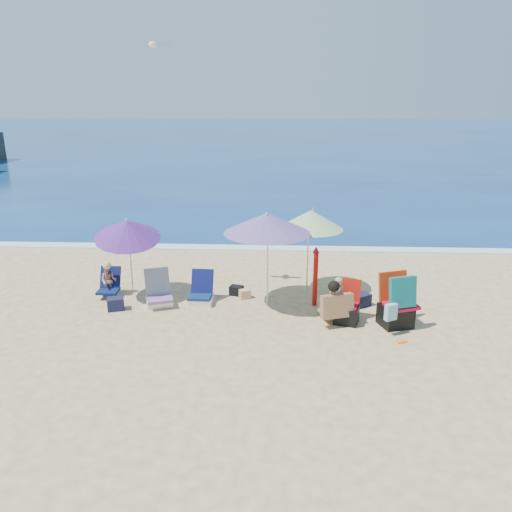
{
  "coord_description": "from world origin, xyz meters",
  "views": [
    {
      "loc": [
        0.19,
        -9.31,
        4.45
      ],
      "look_at": [
        -0.3,
        1.0,
        1.1
      ],
      "focal_mm": 35.28,
      "sensor_mm": 36.0,
      "label": 1
    }
  ],
  "objects_px": {
    "furled_umbrella": "(315,273)",
    "camp_chair_left": "(347,310)",
    "umbrella_striped": "(311,220)",
    "camp_chair_right": "(397,308)",
    "umbrella_blue": "(127,229)",
    "seagull": "(153,45)",
    "umbrella_turquoise": "(267,223)",
    "person_left": "(109,280)",
    "chair_rainbow": "(159,296)",
    "person_center": "(336,302)",
    "chair_navy": "(201,295)"
  },
  "relations": [
    {
      "from": "umbrella_turquoise",
      "to": "chair_rainbow",
      "type": "relative_size",
      "value": 2.57
    },
    {
      "from": "umbrella_blue",
      "to": "camp_chair_left",
      "type": "bearing_deg",
      "value": -12.2
    },
    {
      "from": "chair_rainbow",
      "to": "camp_chair_left",
      "type": "height_order",
      "value": "camp_chair_left"
    },
    {
      "from": "furled_umbrella",
      "to": "chair_navy",
      "type": "distance_m",
      "value": 2.57
    },
    {
      "from": "furled_umbrella",
      "to": "chair_rainbow",
      "type": "height_order",
      "value": "furled_umbrella"
    },
    {
      "from": "umbrella_blue",
      "to": "chair_rainbow",
      "type": "relative_size",
      "value": 2.32
    },
    {
      "from": "umbrella_striped",
      "to": "seagull",
      "type": "bearing_deg",
      "value": -177.42
    },
    {
      "from": "umbrella_blue",
      "to": "camp_chair_left",
      "type": "xyz_separation_m",
      "value": [
        4.71,
        -1.02,
        -1.36
      ]
    },
    {
      "from": "umbrella_turquoise",
      "to": "person_left",
      "type": "bearing_deg",
      "value": 174.51
    },
    {
      "from": "chair_navy",
      "to": "camp_chair_left",
      "type": "height_order",
      "value": "camp_chair_left"
    },
    {
      "from": "person_center",
      "to": "person_left",
      "type": "relative_size",
      "value": 1.14
    },
    {
      "from": "furled_umbrella",
      "to": "umbrella_turquoise",
      "type": "bearing_deg",
      "value": -177.46
    },
    {
      "from": "chair_rainbow",
      "to": "person_left",
      "type": "relative_size",
      "value": 1.01
    },
    {
      "from": "umbrella_blue",
      "to": "furled_umbrella",
      "type": "height_order",
      "value": "umbrella_blue"
    },
    {
      "from": "umbrella_turquoise",
      "to": "furled_umbrella",
      "type": "bearing_deg",
      "value": 2.54
    },
    {
      "from": "chair_rainbow",
      "to": "camp_chair_left",
      "type": "distance_m",
      "value": 4.08
    },
    {
      "from": "camp_chair_right",
      "to": "chair_navy",
      "type": "bearing_deg",
      "value": 166.15
    },
    {
      "from": "camp_chair_left",
      "to": "umbrella_striped",
      "type": "bearing_deg",
      "value": 112.47
    },
    {
      "from": "umbrella_blue",
      "to": "camp_chair_right",
      "type": "height_order",
      "value": "umbrella_blue"
    },
    {
      "from": "person_left",
      "to": "seagull",
      "type": "relative_size",
      "value": 1.13
    },
    {
      "from": "furled_umbrella",
      "to": "person_center",
      "type": "bearing_deg",
      "value": -67.05
    },
    {
      "from": "umbrella_turquoise",
      "to": "seagull",
      "type": "distance_m",
      "value": 4.3
    },
    {
      "from": "chair_navy",
      "to": "seagull",
      "type": "height_order",
      "value": "seagull"
    },
    {
      "from": "person_center",
      "to": "person_left",
      "type": "height_order",
      "value": "person_center"
    },
    {
      "from": "umbrella_blue",
      "to": "seagull",
      "type": "distance_m",
      "value": 3.86
    },
    {
      "from": "furled_umbrella",
      "to": "camp_chair_left",
      "type": "xyz_separation_m",
      "value": [
        0.59,
        -0.81,
        -0.5
      ]
    },
    {
      "from": "person_center",
      "to": "chair_navy",
      "type": "bearing_deg",
      "value": 162.42
    },
    {
      "from": "furled_umbrella",
      "to": "camp_chair_right",
      "type": "relative_size",
      "value": 1.23
    },
    {
      "from": "furled_umbrella",
      "to": "camp_chair_left",
      "type": "relative_size",
      "value": 1.6
    },
    {
      "from": "furled_umbrella",
      "to": "seagull",
      "type": "height_order",
      "value": "seagull"
    },
    {
      "from": "chair_navy",
      "to": "person_left",
      "type": "relative_size",
      "value": 0.83
    },
    {
      "from": "chair_navy",
      "to": "person_left",
      "type": "xyz_separation_m",
      "value": [
        -2.16,
        0.27,
        0.2
      ]
    },
    {
      "from": "umbrella_striped",
      "to": "umbrella_blue",
      "type": "height_order",
      "value": "umbrella_blue"
    },
    {
      "from": "chair_navy",
      "to": "person_center",
      "type": "height_order",
      "value": "person_center"
    },
    {
      "from": "umbrella_striped",
      "to": "chair_navy",
      "type": "bearing_deg",
      "value": -161.64
    },
    {
      "from": "person_left",
      "to": "umbrella_turquoise",
      "type": "bearing_deg",
      "value": -5.49
    },
    {
      "from": "umbrella_striped",
      "to": "chair_navy",
      "type": "relative_size",
      "value": 2.83
    },
    {
      "from": "chair_navy",
      "to": "seagull",
      "type": "distance_m",
      "value": 5.32
    },
    {
      "from": "person_left",
      "to": "seagull",
      "type": "xyz_separation_m",
      "value": [
        1.24,
        0.38,
        5.0
      ]
    },
    {
      "from": "person_left",
      "to": "person_center",
      "type": "bearing_deg",
      "value": -13.2
    },
    {
      "from": "chair_navy",
      "to": "seagull",
      "type": "relative_size",
      "value": 0.94
    },
    {
      "from": "camp_chair_right",
      "to": "seagull",
      "type": "relative_size",
      "value": 1.5
    },
    {
      "from": "umbrella_striped",
      "to": "umbrella_blue",
      "type": "distance_m",
      "value": 4.08
    },
    {
      "from": "furled_umbrella",
      "to": "seagull",
      "type": "relative_size",
      "value": 1.84
    },
    {
      "from": "umbrella_striped",
      "to": "camp_chair_right",
      "type": "relative_size",
      "value": 1.78
    },
    {
      "from": "umbrella_striped",
      "to": "camp_chair_left",
      "type": "distance_m",
      "value": 2.31
    },
    {
      "from": "umbrella_blue",
      "to": "furled_umbrella",
      "type": "distance_m",
      "value": 4.21
    },
    {
      "from": "furled_umbrella",
      "to": "person_left",
      "type": "distance_m",
      "value": 4.69
    },
    {
      "from": "umbrella_blue",
      "to": "person_left",
      "type": "distance_m",
      "value": 1.36
    },
    {
      "from": "chair_rainbow",
      "to": "seagull",
      "type": "distance_m",
      "value": 5.25
    }
  ]
}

